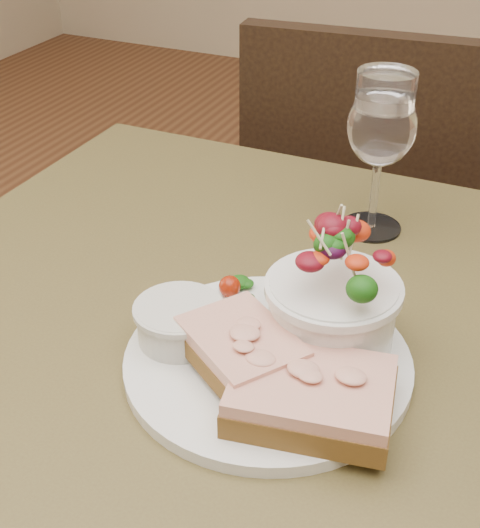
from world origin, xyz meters
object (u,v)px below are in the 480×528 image
at_px(sandwich_back, 241,348).
at_px(wine_glass, 381,131).
at_px(salad_bowl, 334,285).
at_px(ramekin, 179,321).
at_px(dinner_plate, 268,362).
at_px(sandwich_front, 311,396).
at_px(chair_far, 368,314).
at_px(cafe_table, 247,413).

relative_size(sandwich_back, wine_glass, 0.75).
bearing_deg(salad_bowl, wine_glass, 96.41).
bearing_deg(ramekin, dinner_plate, 6.20).
xyz_separation_m(sandwich_front, ramekin, (-0.14, 0.04, 0.00)).
bearing_deg(chair_far, sandwich_back, 88.99).
distance_m(cafe_table, salad_bowl, 0.19).
xyz_separation_m(dinner_plate, ramekin, (-0.08, -0.01, 0.03)).
relative_size(dinner_plate, wine_glass, 1.46).
bearing_deg(chair_far, ramekin, 83.72).
distance_m(dinner_plate, wine_glass, 0.30).
height_order(sandwich_back, salad_bowl, salad_bowl).
relative_size(ramekin, wine_glass, 0.43).
distance_m(chair_far, sandwich_front, 0.92).
relative_size(cafe_table, sandwich_front, 5.58).
height_order(dinner_plate, sandwich_back, sandwich_back).
bearing_deg(dinner_plate, salad_bowl, 48.58).
bearing_deg(chair_far, cafe_table, 87.70).
distance_m(sandwich_back, salad_bowl, 0.10).
bearing_deg(dinner_plate, ramekin, -173.80).
distance_m(ramekin, wine_glass, 0.32).
distance_m(dinner_plate, sandwich_front, 0.08).
relative_size(chair_far, ramekin, 11.82).
height_order(sandwich_front, ramekin, ramekin).
xyz_separation_m(dinner_plate, wine_glass, (0.02, 0.28, 0.12)).
distance_m(chair_far, salad_bowl, 0.87).
height_order(cafe_table, salad_bowl, salad_bowl).
bearing_deg(cafe_table, dinner_plate, -44.55).
relative_size(sandwich_back, salad_bowl, 1.03).
distance_m(cafe_table, sandwich_back, 0.15).
distance_m(sandwich_front, salad_bowl, 0.11).
bearing_deg(chair_far, dinner_plate, 90.28).
xyz_separation_m(chair_far, sandwich_back, (0.06, -0.75, 0.49)).
bearing_deg(wine_glass, sandwich_back, -95.68).
xyz_separation_m(sandwich_front, salad_bowl, (-0.02, 0.10, 0.04)).
xyz_separation_m(salad_bowl, wine_glass, (-0.03, 0.23, 0.05)).
bearing_deg(ramekin, cafe_table, 41.56).
height_order(cafe_table, wine_glass, wine_glass).
bearing_deg(wine_glass, ramekin, -108.99).
bearing_deg(chair_far, wine_glass, 95.69).
relative_size(dinner_plate, salad_bowl, 2.02).
distance_m(cafe_table, ramekin, 0.15).
bearing_deg(sandwich_front, wine_glass, 87.47).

